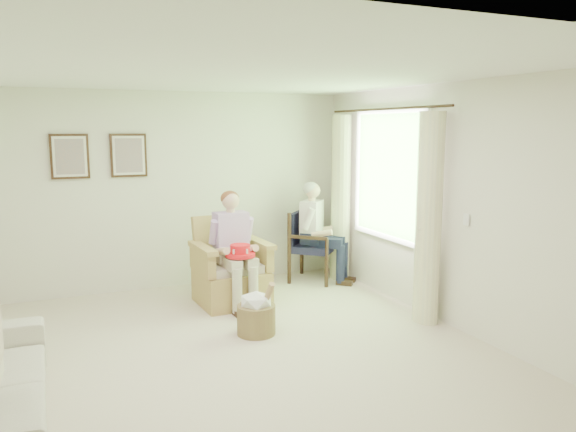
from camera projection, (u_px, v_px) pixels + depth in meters
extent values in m
plane|color=beige|center=(230.00, 363.00, 5.12)|extent=(5.50, 5.50, 0.00)
cube|color=silver|center=(165.00, 191.00, 7.40)|extent=(5.00, 0.04, 2.60)
cube|color=silver|center=(420.00, 321.00, 2.42)|extent=(5.00, 0.04, 2.60)
cube|color=silver|center=(455.00, 207.00, 5.90)|extent=(0.04, 5.50, 2.60)
cube|color=white|center=(225.00, 71.00, 4.71)|extent=(5.00, 5.50, 0.02)
cube|color=#2D6B23|center=(389.00, 175.00, 6.94)|extent=(0.02, 1.40, 1.50)
cube|color=white|center=(391.00, 111.00, 6.81)|extent=(0.04, 1.52, 0.06)
cube|color=white|center=(387.00, 237.00, 7.06)|extent=(0.04, 1.52, 0.06)
cylinder|color=#382114|center=(384.00, 109.00, 6.77)|extent=(0.03, 2.50, 0.03)
cylinder|color=beige|center=(429.00, 219.00, 6.06)|extent=(0.34, 0.34, 2.30)
cylinder|color=beige|center=(341.00, 198.00, 7.83)|extent=(0.34, 0.34, 2.30)
cube|color=#382114|center=(70.00, 156.00, 6.85)|extent=(0.45, 0.03, 0.55)
cube|color=silver|center=(70.00, 157.00, 6.83)|extent=(0.39, 0.01, 0.49)
cube|color=tan|center=(70.00, 157.00, 6.82)|extent=(0.33, 0.01, 0.43)
cube|color=#382114|center=(129.00, 155.00, 7.12)|extent=(0.45, 0.03, 0.55)
cube|color=silver|center=(129.00, 155.00, 7.10)|extent=(0.39, 0.01, 0.49)
cube|color=tan|center=(129.00, 155.00, 7.10)|extent=(0.33, 0.01, 0.43)
cube|color=tan|center=(232.00, 287.00, 6.85)|extent=(0.79, 0.77, 0.41)
cube|color=beige|center=(232.00, 267.00, 6.78)|extent=(0.61, 0.59, 0.10)
cube|color=tan|center=(223.00, 239.00, 7.06)|extent=(0.73, 0.22, 0.62)
cube|color=tan|center=(202.00, 261.00, 6.65)|extent=(0.10, 0.71, 0.29)
cube|color=tan|center=(259.00, 255.00, 6.94)|extent=(0.10, 0.71, 0.29)
cylinder|color=black|center=(303.00, 272.00, 7.54)|extent=(0.05, 0.05, 0.42)
cylinder|color=black|center=(340.00, 268.00, 7.76)|extent=(0.05, 0.05, 0.42)
cylinder|color=black|center=(288.00, 263.00, 8.02)|extent=(0.05, 0.05, 0.42)
cylinder|color=black|center=(323.00, 260.00, 8.24)|extent=(0.05, 0.05, 0.42)
cube|color=#181734|center=(314.00, 248.00, 7.85)|extent=(0.55, 0.53, 0.09)
cube|color=#181734|center=(306.00, 227.00, 8.04)|extent=(0.51, 0.07, 0.47)
cube|color=beige|center=(232.00, 254.00, 6.76)|extent=(0.40, 0.26, 0.16)
cube|color=#CCA0E3|center=(231.00, 231.00, 6.73)|extent=(0.39, 0.24, 0.46)
sphere|color=#DDAD8E|center=(231.00, 201.00, 6.67)|extent=(0.21, 0.21, 0.21)
ellipsoid|color=brown|center=(230.00, 198.00, 6.68)|extent=(0.22, 0.22, 0.18)
cube|color=beige|center=(230.00, 263.00, 6.53)|extent=(0.14, 0.44, 0.13)
cube|color=beige|center=(246.00, 261.00, 6.61)|extent=(0.14, 0.44, 0.13)
cylinder|color=beige|center=(235.00, 291.00, 6.39)|extent=(0.12, 0.12, 0.52)
cylinder|color=beige|center=(252.00, 289.00, 6.47)|extent=(0.12, 0.12, 0.52)
cube|color=#1A1E3A|center=(314.00, 237.00, 7.83)|extent=(0.40, 0.26, 0.16)
cube|color=white|center=(313.00, 217.00, 7.80)|extent=(0.39, 0.24, 0.46)
sphere|color=#DDAD8E|center=(314.00, 190.00, 7.74)|extent=(0.21, 0.21, 0.21)
ellipsoid|color=#B7B2AD|center=(313.00, 188.00, 7.75)|extent=(0.22, 0.22, 0.18)
cube|color=#1A1E3A|center=(314.00, 244.00, 7.60)|extent=(0.14, 0.44, 0.13)
cube|color=#1A1E3A|center=(327.00, 243.00, 7.68)|extent=(0.14, 0.44, 0.13)
cylinder|color=#1A1E3A|center=(321.00, 267.00, 7.46)|extent=(0.12, 0.12, 0.52)
cylinder|color=#1A1E3A|center=(334.00, 266.00, 7.54)|extent=(0.12, 0.12, 0.52)
cylinder|color=red|center=(240.00, 255.00, 6.50)|extent=(0.35, 0.35, 0.04)
cylinder|color=red|center=(240.00, 250.00, 6.49)|extent=(0.23, 0.23, 0.12)
cube|color=white|center=(250.00, 249.00, 6.54)|extent=(0.04, 0.01, 0.05)
cube|color=white|center=(240.00, 247.00, 6.61)|extent=(0.02, 0.05, 0.05)
cube|color=white|center=(230.00, 249.00, 6.52)|extent=(0.04, 0.03, 0.05)
cube|color=white|center=(234.00, 252.00, 6.39)|extent=(0.04, 0.03, 0.05)
cube|color=white|center=(247.00, 251.00, 6.40)|extent=(0.02, 0.05, 0.05)
cylinder|color=#A08356|center=(256.00, 320.00, 5.82)|extent=(0.46, 0.46, 0.31)
ellipsoid|color=white|center=(256.00, 301.00, 5.79)|extent=(0.36, 0.36, 0.21)
cylinder|color=#A57F56|center=(266.00, 301.00, 5.79)|extent=(0.16, 0.29, 0.47)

